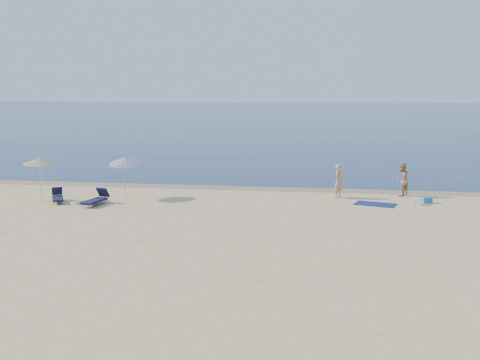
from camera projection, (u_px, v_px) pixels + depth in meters
The scene contains 12 objects.
ground at pixel (218, 327), 14.34m from camera, with size 160.00×160.00×0.00m, color #CEB189.
sea at pixel (319, 115), 111.95m from camera, with size 240.00×160.00×0.01m, color #0C1F4B.
wet_sand_strip at pixel (284, 189), 33.28m from camera, with size 240.00×1.60×0.00m, color #847254.
person_left at pixel (339, 181), 30.66m from camera, with size 0.63×0.41×1.73m, color tan.
person_right at pixel (402, 180), 31.10m from camera, with size 0.84×0.65×1.72m, color tan.
beach_towel at pixel (375, 204), 29.01m from camera, with size 1.91×1.06×0.03m, color #0F1B4C.
white_bag at pixel (417, 201), 28.96m from camera, with size 0.39×0.33×0.33m, color white.
blue_cooler at pixel (427, 200), 29.34m from camera, with size 0.41×0.29×0.29m, color #216CB5.
umbrella_near at pixel (126, 160), 30.48m from camera, with size 1.97×2.00×2.28m.
umbrella_far at pixel (40, 161), 29.81m from camera, with size 2.25×2.26×2.25m.
lounger_left at pixel (58, 197), 29.58m from camera, with size 1.16×1.60×0.68m.
lounger_right at pixel (96, 199), 28.86m from camera, with size 0.87×1.82×0.77m.
Camera 1 is at (2.58, -13.37, 5.74)m, focal length 45.00 mm.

